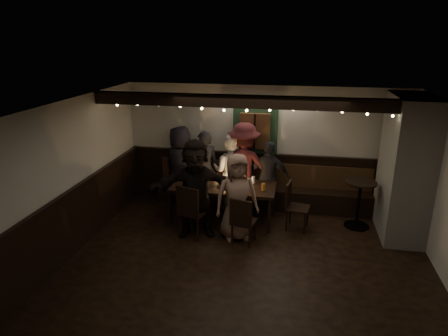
% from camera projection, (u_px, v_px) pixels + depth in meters
% --- Properties ---
extents(room, '(6.02, 5.01, 2.62)m').
position_uv_depth(room, '(315.00, 175.00, 7.50)').
color(room, black).
rests_on(room, ground).
extents(dining_table, '(2.11, 0.90, 0.91)m').
position_uv_depth(dining_table, '(222.00, 188.00, 7.92)').
color(dining_table, black).
rests_on(dining_table, ground).
extents(chair_near_left, '(0.58, 0.58, 1.02)m').
position_uv_depth(chair_near_left, '(191.00, 208.00, 7.28)').
color(chair_near_left, black).
rests_on(chair_near_left, ground).
extents(chair_near_right, '(0.48, 0.48, 0.90)m').
position_uv_depth(chair_near_right, '(242.00, 219.00, 7.03)').
color(chair_near_right, black).
rests_on(chair_near_right, ground).
extents(chair_end, '(0.49, 0.49, 0.94)m').
position_uv_depth(chair_end, '(293.00, 203.00, 7.64)').
color(chair_end, black).
rests_on(chair_end, ground).
extents(high_top, '(0.59, 0.59, 0.94)m').
position_uv_depth(high_top, '(359.00, 198.00, 7.68)').
color(high_top, black).
rests_on(high_top, ground).
extents(person_a, '(0.99, 0.83, 1.74)m').
position_uv_depth(person_a, '(181.00, 165.00, 8.74)').
color(person_a, black).
rests_on(person_a, ground).
extents(person_b, '(0.69, 0.53, 1.67)m').
position_uv_depth(person_b, '(205.00, 168.00, 8.65)').
color(person_b, '#222228').
rests_on(person_b, ground).
extents(person_c, '(0.89, 0.74, 1.66)m').
position_uv_depth(person_c, '(231.00, 171.00, 8.46)').
color(person_c, white).
rests_on(person_c, ground).
extents(person_d, '(1.27, 0.80, 1.88)m').
position_uv_depth(person_d, '(244.00, 167.00, 8.43)').
color(person_d, '#45181C').
rests_on(person_d, ground).
extents(person_e, '(0.93, 0.47, 1.52)m').
position_uv_depth(person_e, '(269.00, 177.00, 8.32)').
color(person_e, '#26252B').
rests_on(person_e, ground).
extents(person_f, '(1.78, 0.91, 1.84)m').
position_uv_depth(person_f, '(196.00, 188.00, 7.28)').
color(person_f, black).
rests_on(person_f, ground).
extents(person_g, '(0.93, 0.78, 1.62)m').
position_uv_depth(person_g, '(237.00, 197.00, 7.18)').
color(person_g, '#997262').
rests_on(person_g, ground).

